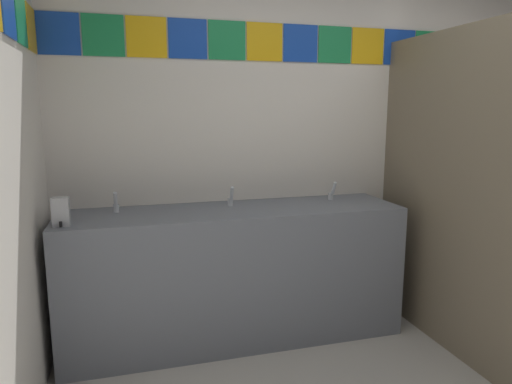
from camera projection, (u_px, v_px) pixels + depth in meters
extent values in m
cube|color=silver|center=(329.00, 141.00, 3.41)|extent=(3.89, 0.08, 2.55)
cube|color=#1947B7|center=(58.00, 33.00, 2.76)|extent=(0.25, 0.01, 0.25)
cube|color=#1E8C4C|center=(103.00, 35.00, 2.83)|extent=(0.25, 0.01, 0.25)
cube|color=yellow|center=(146.00, 37.00, 2.90)|extent=(0.25, 0.01, 0.25)
cube|color=#1947B7|center=(188.00, 39.00, 2.97)|extent=(0.25, 0.01, 0.25)
cube|color=#1E8C4C|center=(227.00, 40.00, 3.04)|extent=(0.25, 0.01, 0.25)
cube|color=yellow|center=(265.00, 42.00, 3.11)|extent=(0.25, 0.01, 0.25)
cube|color=#1947B7|center=(300.00, 43.00, 3.18)|extent=(0.25, 0.01, 0.25)
cube|color=#1E8C4C|center=(335.00, 45.00, 3.25)|extent=(0.25, 0.01, 0.25)
cube|color=yellow|center=(368.00, 46.00, 3.32)|extent=(0.25, 0.01, 0.25)
cube|color=#1947B7|center=(399.00, 47.00, 3.39)|extent=(0.25, 0.01, 0.25)
cube|color=#1E8C4C|center=(430.00, 49.00, 3.46)|extent=(0.25, 0.01, 0.25)
cube|color=yellow|center=(459.00, 50.00, 3.53)|extent=(0.25, 0.01, 0.25)
cube|color=#1947B7|center=(487.00, 51.00, 3.60)|extent=(0.25, 0.01, 0.25)
cube|color=#1947B7|center=(8.00, 9.00, 2.08)|extent=(0.01, 0.25, 0.25)
cube|color=#1E8C4C|center=(21.00, 20.00, 2.34)|extent=(0.01, 0.25, 0.25)
cube|color=yellow|center=(31.00, 29.00, 2.60)|extent=(0.01, 0.25, 0.25)
cube|color=slate|center=(235.00, 274.00, 3.04)|extent=(2.18, 0.57, 0.88)
cube|color=slate|center=(225.00, 207.00, 3.22)|extent=(2.18, 0.03, 0.08)
cylinder|color=silver|center=(117.00, 226.00, 2.75)|extent=(0.34, 0.34, 0.10)
cylinder|color=silver|center=(235.00, 218.00, 2.94)|extent=(0.34, 0.34, 0.10)
cylinder|color=silver|center=(339.00, 212.00, 3.14)|extent=(0.34, 0.34, 0.10)
cylinder|color=silver|center=(116.00, 208.00, 2.87)|extent=(0.04, 0.04, 0.05)
cylinder|color=silver|center=(115.00, 199.00, 2.81)|extent=(0.02, 0.06, 0.09)
cylinder|color=silver|center=(230.00, 202.00, 3.06)|extent=(0.04, 0.04, 0.05)
cylinder|color=silver|center=(232.00, 193.00, 3.00)|extent=(0.02, 0.06, 0.09)
cylinder|color=silver|center=(331.00, 196.00, 3.26)|extent=(0.04, 0.04, 0.05)
cylinder|color=silver|center=(334.00, 188.00, 3.20)|extent=(0.02, 0.06, 0.09)
cube|color=#B7BABF|center=(61.00, 212.00, 2.52)|extent=(0.09, 0.07, 0.16)
cylinder|color=black|center=(61.00, 224.00, 2.49)|extent=(0.02, 0.02, 0.03)
cube|color=#726651|center=(452.00, 194.00, 2.83)|extent=(0.04, 1.51, 1.99)
cylinder|color=white|center=(486.00, 286.00, 3.46)|extent=(0.38, 0.38, 0.40)
torus|color=white|center=(488.00, 259.00, 3.42)|extent=(0.39, 0.39, 0.05)
cube|color=white|center=(470.00, 231.00, 3.59)|extent=(0.34, 0.17, 0.34)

